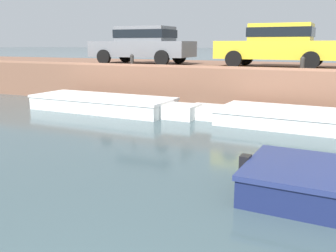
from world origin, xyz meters
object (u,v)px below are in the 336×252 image
Objects in this scene: boat_moored_central_white at (313,120)px; mooring_bollard_west at (132,60)px; car_leftmost_grey at (143,44)px; mooring_bollard_mid at (302,63)px; boat_moored_west_white at (108,104)px; car_left_inner_yellow at (278,44)px.

boat_moored_central_white is 7.25m from mooring_bollard_west.
car_leftmost_grey is 9.74× the size of mooring_bollard_mid.
boat_moored_west_white is at bearing -84.82° from mooring_bollard_west.
boat_moored_central_white is at bearing 1.38° from boat_moored_west_white.
boat_moored_west_white is 6.67m from boat_moored_central_white.
car_left_inner_yellow is (5.51, -0.00, -0.00)m from car_leftmost_grey.
boat_moored_central_white is at bearing -15.23° from mooring_bollard_west.
car_leftmost_grey is at bearing 155.04° from boat_moored_central_white.
boat_moored_west_white is at bearing -82.64° from car_leftmost_grey.
mooring_bollard_west is (-6.85, 1.86, 1.47)m from boat_moored_central_white.
car_left_inner_yellow reaches higher than mooring_bollard_mid.
boat_moored_west_white is 1.45× the size of car_left_inner_yellow.
mooring_bollard_mid is at bearing -54.56° from car_left_inner_yellow.
mooring_bollard_west is (-5.25, -1.44, -0.61)m from car_left_inner_yellow.
car_left_inner_yellow reaches higher than mooring_bollard_west.
boat_moored_central_white is at bearing -64.21° from car_left_inner_yellow.
car_left_inner_yellow is at bearing 34.40° from boat_moored_west_white.
mooring_bollard_mid is (1.03, -1.44, -0.61)m from car_left_inner_yellow.
car_leftmost_grey is 1.02× the size of car_left_inner_yellow.
car_left_inner_yellow is at bearing 115.79° from boat_moored_central_white.
boat_moored_west_white is 2.49m from mooring_bollard_west.
boat_moored_west_white is 4.06m from car_leftmost_grey.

